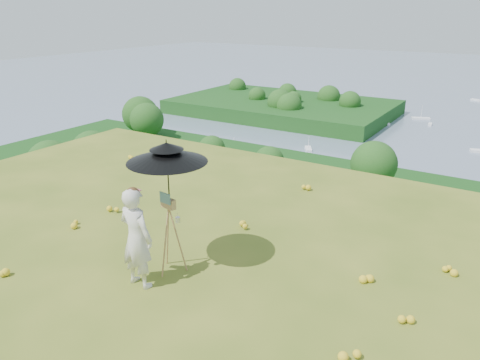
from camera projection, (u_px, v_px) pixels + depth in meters
The scene contains 11 objects.
ground at pixel (107, 265), 7.89m from camera, with size 14.00×14.00×0.00m, color #4F671D.
shoreline_tier at pixel (459, 257), 80.00m from camera, with size 170.00×28.00×8.00m, color #716C5A.
peninsula at pixel (283, 100), 178.55m from camera, with size 90.00×60.00×12.00m, color #103D11, non-canonical shape.
slope_trees at pixel (426, 240), 40.92m from camera, with size 110.00×50.00×6.00m, color #154816, non-canonical shape.
harbor_town at pixel (465, 223), 77.75m from camera, with size 110.00×22.00×5.00m, color silver, non-canonical shape.
moored_boats at pixel (460, 130), 153.82m from camera, with size 140.00×140.00×0.70m, color white, non-canonical shape.
wildflowers at pixel (118, 256), 8.07m from camera, with size 10.00×10.50×0.12m, color yellow, non-canonical shape.
painter at pixel (136, 238), 7.08m from camera, with size 0.59×0.39×1.63m, color beige.
field_easel at pixel (170, 232), 7.51m from camera, with size 0.53×0.53×1.40m, color #A36A44, non-canonical shape.
sun_umbrella at pixel (168, 174), 7.19m from camera, with size 1.25×1.25×1.08m, color black, non-canonical shape.
painter_cap at pixel (132, 191), 6.81m from camera, with size 0.20×0.23×0.10m, color #C96E76, non-canonical shape.
Camera 1 is at (5.57, -4.67, 4.08)m, focal length 35.00 mm.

